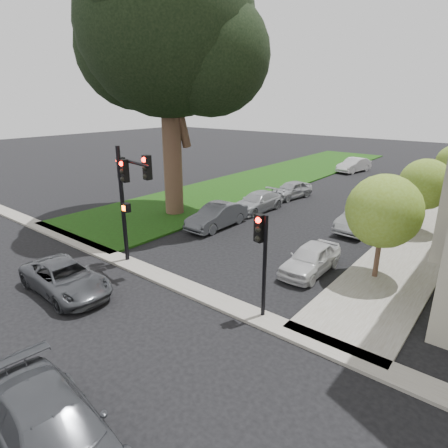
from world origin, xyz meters
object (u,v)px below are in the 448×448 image
Objects in this scene: small_tree_b at (425,184)px; eucalyptus at (166,27)px; car_parked_1 at (363,218)px; car_parked_2 at (391,204)px; car_cross_far at (53,434)px; small_tree_a at (384,211)px; car_parked_5 at (217,216)px; car_parked_6 at (257,202)px; car_parked_9 at (354,165)px; car_parked_3 at (409,187)px; car_parked_7 at (291,190)px; car_cross_near at (65,278)px; traffic_signal_main at (127,185)px; traffic_signal_secondary at (262,247)px; car_parked_0 at (311,259)px.

eucalyptus is at bearing -155.63° from small_tree_b.
car_parked_1 reaches higher than car_parked_2.
car_cross_far is 19.37m from car_parked_1.
small_tree_a is 10.20m from car_parked_5.
small_tree_a is 1.02× the size of car_parked_6.
car_parked_2 is 12.24m from car_parked_5.
small_tree_a is 1.02× the size of car_parked_9.
car_parked_6 is (-7.16, -11.52, -0.06)m from car_parked_3.
car_parked_7 is (4.17, 8.88, -10.92)m from eucalyptus.
car_parked_9 is at bearing 94.05° from car_parked_6.
car_parked_5 is (-7.32, 14.26, 0.01)m from car_cross_far.
car_parked_1 is 1.19× the size of car_parked_7.
car_cross_near is (-9.41, -16.88, -2.27)m from small_tree_b.
small_tree_a is 1.18× the size of car_parked_7.
traffic_signal_secondary is (7.29, -0.04, -1.13)m from traffic_signal_main.
car_parked_0 is at bearing -16.55° from car_parked_5.
traffic_signal_main is 11.63m from car_parked_6.
small_tree_a reaches higher than car_parked_0.
traffic_signal_main is at bearing 179.65° from traffic_signal_secondary.
traffic_signal_main reaches higher than small_tree_b.
eucalyptus reaches higher than car_parked_3.
car_parked_9 is (-7.39, 18.24, -0.02)m from car_parked_1.
eucalyptus is 17.70m from small_tree_b.
car_parked_3 is (6.63, 26.21, 0.08)m from car_cross_near.
car_parked_2 is 7.50m from car_parked_7.
car_parked_0 is 11.83m from car_parked_2.
eucalyptus is 16.08m from car_parked_0.
car_parked_3 is at bearing 106.63° from small_tree_b.
car_parked_0 reaches higher than car_cross_near.
small_tree_b is at bearing 54.41° from traffic_signal_main.
small_tree_b is at bearing 74.07° from car_parked_0.
eucalyptus is 3.71× the size of car_parked_9.
car_parked_9 is at bearing 114.10° from car_parked_2.
small_tree_a is at bearing -90.00° from small_tree_b.
small_tree_a is 11.15m from traffic_signal_main.
car_parked_9 is (-7.74, 13.67, 0.04)m from car_parked_2.
car_cross_near is at bearing -130.79° from car_parked_0.
traffic_signal_secondary reaches higher than car_parked_5.
eucalyptus is 22.17m from car_parked_3.
car_parked_6 is 18.81m from car_parked_9.
traffic_signal_secondary is (-2.27, -13.40, -0.19)m from small_tree_b.
traffic_signal_main reaches higher than car_parked_2.
car_cross_near is at bearing -87.62° from traffic_signal_main.
small_tree_a is 0.99× the size of car_parked_1.
car_parked_3 is at bearing -11.49° from car_cross_near.
car_parked_9 reaches higher than car_cross_near.
eucalyptus reaches higher than car_parked_6.
traffic_signal_secondary is 7.84m from car_cross_far.
traffic_signal_main is at bearing -78.29° from car_parked_9.
car_cross_far is 0.98× the size of car_parked_2.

